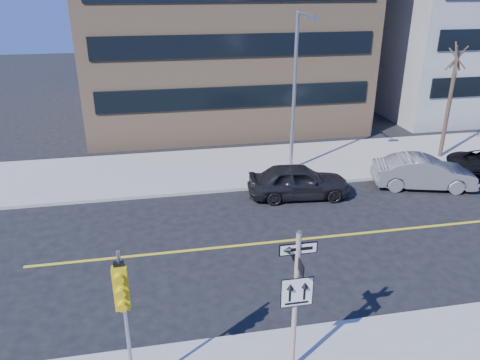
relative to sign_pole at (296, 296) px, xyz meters
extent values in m
plane|color=black|center=(0.00, 2.51, -2.44)|extent=(120.00, 120.00, 0.00)
cylinder|color=silver|center=(0.00, 0.01, -0.29)|extent=(0.13, 0.13, 4.00)
cylinder|color=gray|center=(0.00, 0.01, 1.74)|extent=(0.10, 0.10, 0.06)
cube|color=black|center=(0.00, 0.01, 1.31)|extent=(0.92, 0.03, 0.30)
cube|color=black|center=(0.00, 0.01, 0.96)|extent=(0.03, 0.92, 0.30)
cube|color=white|center=(0.00, -0.07, 0.16)|extent=(0.80, 0.03, 0.80)
cylinder|color=gray|center=(-4.00, 0.01, -0.29)|extent=(0.09, 0.09, 4.00)
cube|color=yellow|center=(-4.00, -0.19, 0.91)|extent=(0.32, 0.22, 1.05)
sphere|color=#8C0705|center=(-4.00, -0.31, 1.26)|extent=(0.17, 0.17, 0.17)
sphere|color=black|center=(-4.00, -0.31, 0.91)|extent=(0.17, 0.17, 0.17)
sphere|color=black|center=(-4.00, -0.31, 0.56)|extent=(0.17, 0.17, 0.17)
imported|color=black|center=(3.41, 10.36, -1.64)|extent=(2.31, 4.85, 1.60)
imported|color=slate|center=(9.77, 10.26, -1.64)|extent=(2.94, 5.10, 1.59)
cylinder|color=gray|center=(4.00, 13.51, 1.71)|extent=(0.18, 0.18, 8.00)
cylinder|color=gray|center=(4.00, 12.51, 5.61)|extent=(0.10, 2.20, 0.10)
cube|color=gray|center=(4.00, 11.51, 5.51)|extent=(0.55, 0.30, 0.16)
cylinder|color=#34281F|center=(13.00, 13.81, 0.61)|extent=(0.22, 0.22, 5.80)
camera|label=1|loc=(-3.06, -8.82, 6.98)|focal=35.00mm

